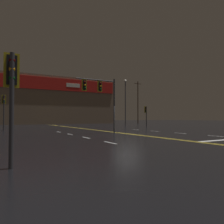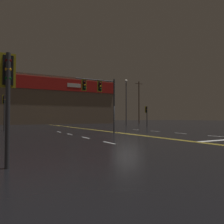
{
  "view_description": "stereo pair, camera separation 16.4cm",
  "coord_description": "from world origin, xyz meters",
  "px_view_note": "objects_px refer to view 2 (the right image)",
  "views": [
    {
      "loc": [
        -10.56,
        -16.29,
        1.41
      ],
      "look_at": [
        0.0,
        2.79,
        2.0
      ],
      "focal_mm": 35.0,
      "sensor_mm": 36.0,
      "label": 1
    },
    {
      "loc": [
        -10.42,
        -16.37,
        1.41
      ],
      "look_at": [
        0.0,
        2.79,
        2.0
      ],
      "focal_mm": 35.0,
      "sensor_mm": 36.0,
      "label": 2
    }
  ],
  "objects_px": {
    "traffic_signal_corner_northeast": "(146,112)",
    "streetlight_near_left": "(126,96)",
    "traffic_signal_median": "(99,91)",
    "traffic_signal_corner_northwest": "(4,104)",
    "traffic_signal_corner_southwest": "(8,83)"
  },
  "relations": [
    {
      "from": "traffic_signal_corner_northeast",
      "to": "streetlight_near_left",
      "type": "height_order",
      "value": "streetlight_near_left"
    },
    {
      "from": "traffic_signal_median",
      "to": "traffic_signal_corner_northeast",
      "type": "xyz_separation_m",
      "value": [
        12.31,
        9.11,
        -1.48
      ]
    },
    {
      "from": "traffic_signal_corner_northeast",
      "to": "streetlight_near_left",
      "type": "xyz_separation_m",
      "value": [
        1.43,
        8.08,
        3.27
      ]
    },
    {
      "from": "traffic_signal_corner_northwest",
      "to": "streetlight_near_left",
      "type": "height_order",
      "value": "streetlight_near_left"
    },
    {
      "from": "traffic_signal_median",
      "to": "traffic_signal_corner_northeast",
      "type": "distance_m",
      "value": 15.39
    },
    {
      "from": "traffic_signal_median",
      "to": "traffic_signal_corner_northwest",
      "type": "xyz_separation_m",
      "value": [
        -7.26,
        8.89,
        -0.93
      ]
    },
    {
      "from": "traffic_signal_median",
      "to": "traffic_signal_corner_southwest",
      "type": "xyz_separation_m",
      "value": [
        -7.94,
        -10.84,
        -1.42
      ]
    },
    {
      "from": "traffic_signal_corner_northeast",
      "to": "streetlight_near_left",
      "type": "distance_m",
      "value": 8.84
    },
    {
      "from": "traffic_signal_median",
      "to": "traffic_signal_corner_northwest",
      "type": "relative_size",
      "value": 1.28
    },
    {
      "from": "streetlight_near_left",
      "to": "traffic_signal_corner_northwest",
      "type": "bearing_deg",
      "value": -158.43
    },
    {
      "from": "traffic_signal_median",
      "to": "traffic_signal_corner_northwest",
      "type": "height_order",
      "value": "traffic_signal_median"
    },
    {
      "from": "traffic_signal_corner_northwest",
      "to": "traffic_signal_corner_northeast",
      "type": "distance_m",
      "value": 19.58
    },
    {
      "from": "traffic_signal_corner_northeast",
      "to": "streetlight_near_left",
      "type": "bearing_deg",
      "value": 80.0
    },
    {
      "from": "traffic_signal_corner_northwest",
      "to": "streetlight_near_left",
      "type": "bearing_deg",
      "value": 21.57
    },
    {
      "from": "traffic_signal_corner_northeast",
      "to": "traffic_signal_corner_southwest",
      "type": "bearing_deg",
      "value": -135.43
    }
  ]
}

